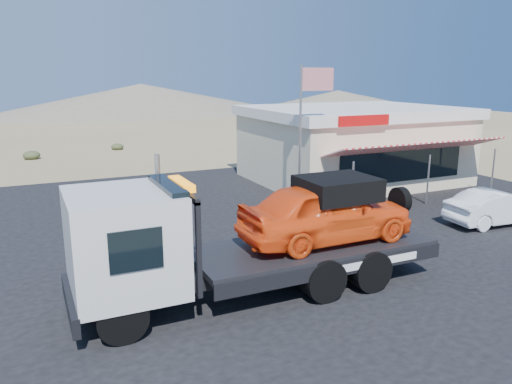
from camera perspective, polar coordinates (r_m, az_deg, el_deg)
ground at (r=15.03m, az=-2.27°, el=-8.70°), size 120.00×120.00×0.00m
asphalt_lot at (r=18.37m, az=-0.14°, el=-4.48°), size 32.00×24.00×0.02m
tow_truck at (r=12.82m, az=-0.39°, el=-4.48°), size 9.56×2.83×3.19m
white_sedan at (r=21.12m, az=25.83°, el=-1.56°), size 4.13×1.72×1.33m
jerky_store at (r=27.22m, az=10.93°, el=5.46°), size 10.40×9.97×3.90m
flagpole at (r=20.26m, az=5.67°, el=8.01°), size 1.55×0.10×6.00m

